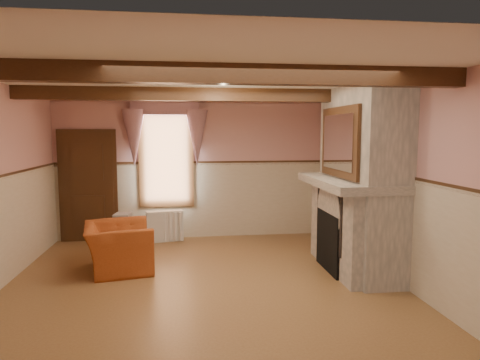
{
  "coord_description": "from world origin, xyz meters",
  "views": [
    {
      "loc": [
        -0.22,
        -5.58,
        2.12
      ],
      "look_at": [
        0.59,
        0.8,
        1.4
      ],
      "focal_mm": 32.0,
      "sensor_mm": 36.0,
      "label": 1
    }
  ],
  "objects": [
    {
      "name": "floor",
      "position": [
        0.0,
        0.0,
        0.0
      ],
      "size": [
        5.5,
        6.0,
        0.01
      ],
      "primitive_type": "cube",
      "color": "brown",
      "rests_on": "ground"
    },
    {
      "name": "ceiling",
      "position": [
        0.0,
        0.0,
        2.8
      ],
      "size": [
        5.5,
        6.0,
        0.01
      ],
      "primitive_type": "cube",
      "color": "silver",
      "rests_on": "wall_back"
    },
    {
      "name": "wall_back",
      "position": [
        0.0,
        3.0,
        1.4
      ],
      "size": [
        5.5,
        0.02,
        2.8
      ],
      "primitive_type": "cube",
      "color": "tan",
      "rests_on": "floor"
    },
    {
      "name": "wall_front",
      "position": [
        0.0,
        -3.0,
        1.4
      ],
      "size": [
        5.5,
        0.02,
        2.8
      ],
      "primitive_type": "cube",
      "color": "tan",
      "rests_on": "floor"
    },
    {
      "name": "wall_right",
      "position": [
        2.75,
        0.0,
        1.4
      ],
      "size": [
        0.02,
        6.0,
        2.8
      ],
      "primitive_type": "cube",
      "color": "tan",
      "rests_on": "floor"
    },
    {
      "name": "wainscot",
      "position": [
        0.0,
        0.0,
        0.75
      ],
      "size": [
        5.5,
        6.0,
        1.5
      ],
      "primitive_type": null,
      "color": "beige",
      "rests_on": "floor"
    },
    {
      "name": "chair_rail",
      "position": [
        0.0,
        0.0,
        1.5
      ],
      "size": [
        5.5,
        6.0,
        0.08
      ],
      "primitive_type": null,
      "color": "black",
      "rests_on": "wainscot"
    },
    {
      "name": "firebox",
      "position": [
        2.0,
        0.6,
        0.45
      ],
      "size": [
        0.2,
        0.95,
        0.9
      ],
      "primitive_type": "cube",
      "color": "black",
      "rests_on": "floor"
    },
    {
      "name": "armchair",
      "position": [
        -1.27,
        1.02,
        0.36
      ],
      "size": [
        1.17,
        1.28,
        0.72
      ],
      "primitive_type": "imported",
      "rotation": [
        0.0,
        0.0,
        1.77
      ],
      "color": "#994219",
      "rests_on": "floor"
    },
    {
      "name": "side_table",
      "position": [
        -1.28,
        1.74,
        0.28
      ],
      "size": [
        0.49,
        0.49,
        0.55
      ],
      "primitive_type": "cylinder",
      "rotation": [
        0.0,
        0.0,
        -0.06
      ],
      "color": "brown",
      "rests_on": "floor"
    },
    {
      "name": "book_stack",
      "position": [
        -1.29,
        1.74,
        0.65
      ],
      "size": [
        0.29,
        0.35,
        0.2
      ],
      "primitive_type": "cube",
      "rotation": [
        0.0,
        0.0,
        -0.11
      ],
      "color": "#B7AD8C",
      "rests_on": "side_table"
    },
    {
      "name": "radiator",
      "position": [
        -0.64,
        2.7,
        0.3
      ],
      "size": [
        0.72,
        0.3,
        0.6
      ],
      "primitive_type": "cube",
      "rotation": [
        0.0,
        0.0,
        0.17
      ],
      "color": "silver",
      "rests_on": "floor"
    },
    {
      "name": "bowl",
      "position": [
        2.24,
        0.65,
        1.46
      ],
      "size": [
        0.34,
        0.34,
        0.08
      ],
      "primitive_type": "imported",
      "color": "brown",
      "rests_on": "mantel"
    },
    {
      "name": "mantel_clock",
      "position": [
        2.24,
        1.4,
        1.52
      ],
      "size": [
        0.14,
        0.24,
        0.2
      ],
      "primitive_type": "cube",
      "color": "black",
      "rests_on": "mantel"
    },
    {
      "name": "oil_lamp",
      "position": [
        2.24,
        0.8,
        1.56
      ],
      "size": [
        0.11,
        0.11,
        0.28
      ],
      "primitive_type": "cylinder",
      "color": "#C47F37",
      "rests_on": "mantel"
    },
    {
      "name": "candle_red",
      "position": [
        2.24,
        -0.21,
        1.5
      ],
      "size": [
        0.06,
        0.06,
        0.16
      ],
      "primitive_type": "cylinder",
      "color": "#AD151A",
      "rests_on": "mantel"
    },
    {
      "name": "jar_yellow",
      "position": [
        2.24,
        0.42,
        1.48
      ],
      "size": [
        0.06,
        0.06,
        0.12
      ],
      "primitive_type": "cylinder",
      "color": "gold",
      "rests_on": "mantel"
    },
    {
      "name": "fireplace",
      "position": [
        2.42,
        0.6,
        1.4
      ],
      "size": [
        0.85,
        2.0,
        2.8
      ],
      "primitive_type": "cube",
      "color": "gray",
      "rests_on": "floor"
    },
    {
      "name": "mantel",
      "position": [
        2.24,
        0.6,
        1.36
      ],
      "size": [
        1.05,
        2.05,
        0.12
      ],
      "primitive_type": "cube",
      "color": "gray",
      "rests_on": "fireplace"
    },
    {
      "name": "overmantel_mirror",
      "position": [
        2.06,
        0.6,
        1.97
      ],
      "size": [
        0.06,
        1.44,
        1.04
      ],
      "primitive_type": "cube",
      "color": "silver",
      "rests_on": "fireplace"
    },
    {
      "name": "door",
      "position": [
        -2.1,
        2.94,
        1.05
      ],
      "size": [
        1.1,
        0.1,
        2.1
      ],
      "primitive_type": "cube",
      "color": "black",
      "rests_on": "floor"
    },
    {
      "name": "window",
      "position": [
        -0.6,
        2.97,
        1.65
      ],
      "size": [
        1.06,
        0.08,
        2.02
      ],
      "primitive_type": "cube",
      "color": "white",
      "rests_on": "wall_back"
    },
    {
      "name": "window_drapes",
      "position": [
        -0.6,
        2.88,
        2.25
      ],
      "size": [
        1.3,
        0.14,
        1.4
      ],
      "primitive_type": "cube",
      "color": "gray",
      "rests_on": "wall_back"
    },
    {
      "name": "ceiling_beam_front",
      "position": [
        0.0,
        -1.2,
        2.7
      ],
      "size": [
        5.5,
        0.18,
        0.2
      ],
      "primitive_type": "cube",
      "color": "black",
      "rests_on": "ceiling"
    },
    {
      "name": "ceiling_beam_back",
      "position": [
        0.0,
        1.2,
        2.7
      ],
      "size": [
        5.5,
        0.18,
        0.2
      ],
      "primitive_type": "cube",
      "color": "black",
      "rests_on": "ceiling"
    }
  ]
}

